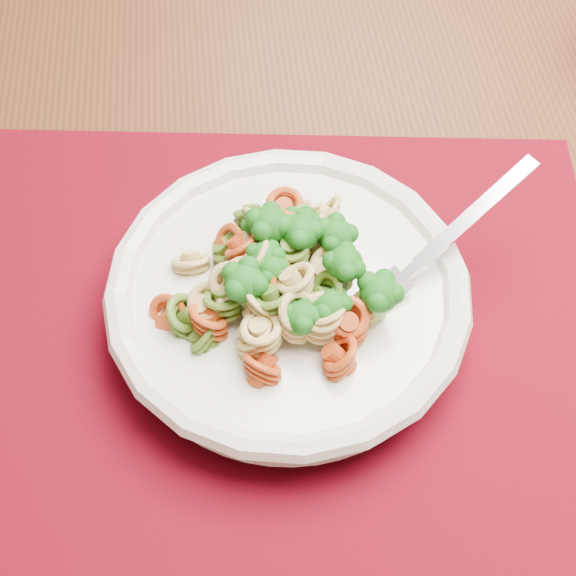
# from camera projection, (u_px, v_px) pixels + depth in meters

# --- Properties ---
(dining_table) EXTENTS (1.53, 1.24, 0.72)m
(dining_table) POSITION_uv_depth(u_px,v_px,m) (265.00, 301.00, 0.73)
(dining_table) COLOR #552B18
(dining_table) RESTS_ON ground
(placemat) EXTENTS (0.56, 0.48, 0.00)m
(placemat) POSITION_uv_depth(u_px,v_px,m) (274.00, 325.00, 0.59)
(placemat) COLOR #610413
(placemat) RESTS_ON dining_table
(pasta_bowl) EXTENTS (0.26, 0.26, 0.05)m
(pasta_bowl) POSITION_uv_depth(u_px,v_px,m) (288.00, 296.00, 0.57)
(pasta_bowl) COLOR white
(pasta_bowl) RESTS_ON placemat
(pasta_broccoli_heap) EXTENTS (0.22, 0.22, 0.06)m
(pasta_broccoli_heap) POSITION_uv_depth(u_px,v_px,m) (288.00, 283.00, 0.56)
(pasta_broccoli_heap) COLOR tan
(pasta_broccoli_heap) RESTS_ON pasta_bowl
(fork) EXTENTS (0.13, 0.16, 0.08)m
(fork) POSITION_uv_depth(u_px,v_px,m) (391.00, 288.00, 0.56)
(fork) COLOR silver
(fork) RESTS_ON pasta_bowl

